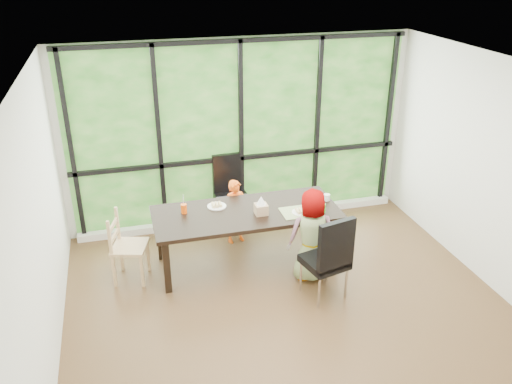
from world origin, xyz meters
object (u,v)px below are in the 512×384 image
at_px(chair_end_beech, 130,247).
at_px(white_mug, 327,197).
at_px(chair_interior_leather, 325,256).
at_px(green_cup, 323,208).
at_px(plate_near, 301,212).
at_px(tissue_box, 261,209).
at_px(chair_window_leather, 232,194).
at_px(dining_table, 246,237).
at_px(child_older, 313,235).
at_px(child_toddler, 236,211).
at_px(orange_cup, 184,209).
at_px(plate_far, 217,206).

distance_m(chair_end_beech, white_mug, 2.58).
distance_m(chair_interior_leather, green_cup, 0.75).
xyz_separation_m(plate_near, tissue_box, (-0.49, 0.10, 0.06)).
bearing_deg(chair_window_leather, dining_table, -94.95).
relative_size(child_older, green_cup, 10.89).
relative_size(chair_interior_leather, green_cup, 9.87).
bearing_deg(chair_end_beech, plate_near, -80.20).
height_order(dining_table, tissue_box, tissue_box).
xyz_separation_m(child_toddler, child_older, (0.69, -1.13, 0.14)).
relative_size(plate_near, tissue_box, 1.49).
relative_size(chair_window_leather, orange_cup, 9.06).
xyz_separation_m(chair_interior_leather, tissue_box, (-0.53, 0.81, 0.28)).
xyz_separation_m(plate_far, green_cup, (1.26, -0.49, 0.05)).
bearing_deg(orange_cup, chair_end_beech, -168.64).
height_order(child_older, orange_cup, child_older).
relative_size(dining_table, child_toddler, 2.54).
bearing_deg(dining_table, plate_near, -18.90).
distance_m(child_older, green_cup, 0.42).
bearing_deg(tissue_box, green_cup, -11.01).
height_order(chair_window_leather, child_toddler, chair_window_leather).
bearing_deg(child_toddler, plate_far, -145.60).
relative_size(child_older, orange_cup, 9.99).
distance_m(chair_end_beech, child_toddler, 1.57).
bearing_deg(chair_end_beech, tissue_box, -78.55).
relative_size(chair_end_beech, white_mug, 10.73).
relative_size(green_cup, tissue_box, 0.71).
bearing_deg(tissue_box, child_older, -38.71).
bearing_deg(green_cup, white_mug, 59.71).
bearing_deg(chair_window_leather, chair_interior_leather, -73.77).
height_order(chair_interior_leather, orange_cup, chair_interior_leather).
bearing_deg(plate_far, orange_cup, -172.12).
bearing_deg(child_older, dining_table, -30.83).
xyz_separation_m(chair_end_beech, child_toddler, (1.47, 0.56, 0.01)).
bearing_deg(dining_table, chair_interior_leather, -53.26).
bearing_deg(green_cup, child_older, -130.03).
relative_size(child_toddler, tissue_box, 5.97).
bearing_deg(white_mug, child_toddler, 153.23).
xyz_separation_m(chair_window_leather, plate_far, (-0.37, -0.77, 0.22)).
bearing_deg(tissue_box, chair_window_leather, 96.26).
xyz_separation_m(green_cup, white_mug, (0.17, 0.30, -0.01)).
height_order(chair_interior_leather, chair_end_beech, chair_interior_leather).
distance_m(plate_near, orange_cup, 1.46).
relative_size(child_toddler, green_cup, 8.40).
bearing_deg(green_cup, dining_table, 163.82).
distance_m(green_cup, white_mug, 0.34).
bearing_deg(plate_far, white_mug, -7.52).
xyz_separation_m(chair_window_leather, tissue_box, (0.12, -1.11, 0.28)).
height_order(child_toddler, plate_near, child_toddler).
distance_m(chair_interior_leather, plate_far, 1.56).
bearing_deg(green_cup, chair_end_beech, 173.18).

